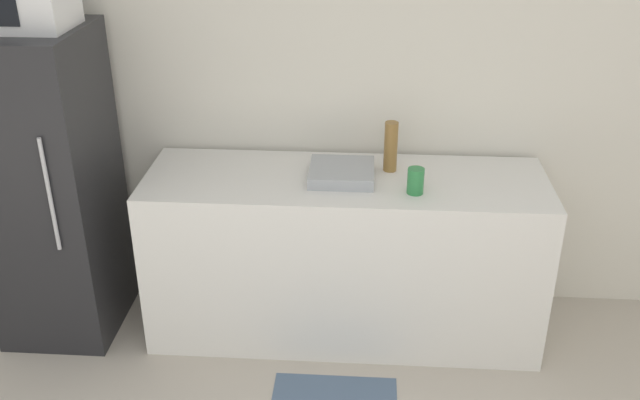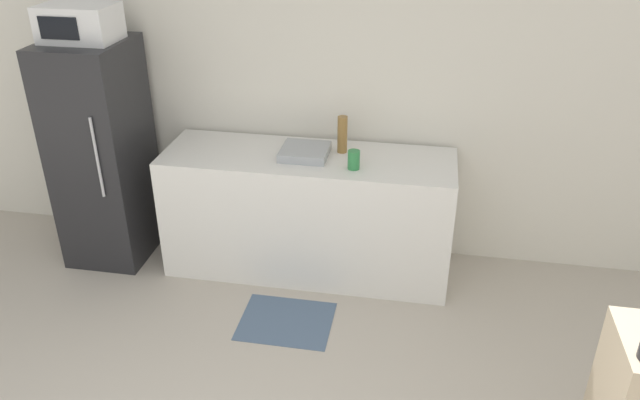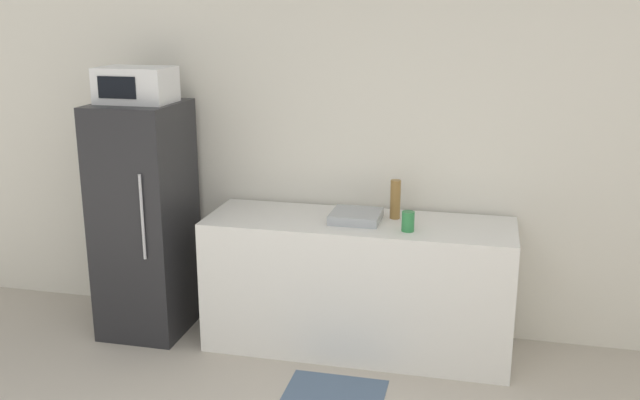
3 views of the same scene
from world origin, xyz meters
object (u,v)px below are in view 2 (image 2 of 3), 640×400
object	(u,v)px
refrigerator	(103,154)
bottle_tall	(342,134)
microwave	(79,23)
bottle_short	(354,160)

from	to	relation	value
refrigerator	bottle_tall	world-z (taller)	refrigerator
refrigerator	microwave	world-z (taller)	microwave
microwave	bottle_tall	distance (m)	1.92
refrigerator	bottle_tall	distance (m)	1.78
bottle_tall	bottle_short	xyz separation A→B (m)	(0.12, -0.26, -0.07)
refrigerator	microwave	xyz separation A→B (m)	(-0.00, -0.00, 0.95)
microwave	bottle_short	bearing A→B (deg)	-3.13
bottle_tall	bottle_short	world-z (taller)	bottle_tall
microwave	bottle_tall	size ratio (longest dim) A/B	1.85
refrigerator	microwave	distance (m)	0.95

